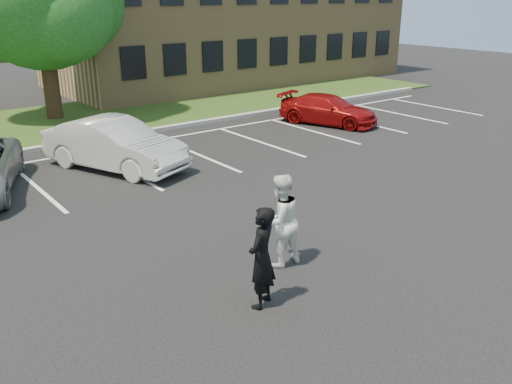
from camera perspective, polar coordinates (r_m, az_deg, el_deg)
ground_plane at (r=11.74m, az=3.00°, el=-7.08°), size 90.00×90.00×0.00m
curb at (r=21.68m, az=-18.12°, el=5.04°), size 40.00×0.30×0.15m
grass_strip at (r=25.41m, az=-21.28°, el=6.70°), size 44.00×8.00×0.08m
stall_lines at (r=19.50m, az=-11.11°, el=3.83°), size 34.00×5.36×0.01m
office_building at (r=36.45m, az=-2.87°, el=18.26°), size 22.40×10.40×8.30m
man_black_suit at (r=9.68m, az=0.61°, el=-6.92°), size 0.84×0.75×1.92m
man_white_shirt at (r=11.13m, az=2.54°, el=-3.02°), size 0.97×0.76×1.98m
car_white_sedan at (r=17.99m, az=-14.65°, el=4.84°), size 3.48×5.22×1.63m
car_red_compact at (r=23.96m, az=7.60°, el=8.60°), size 3.19×4.68×1.26m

